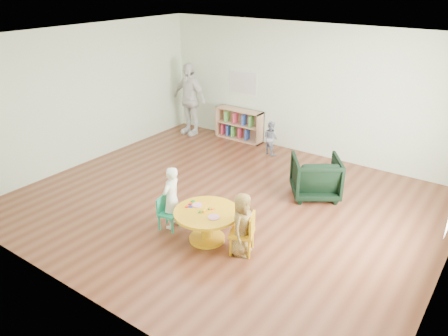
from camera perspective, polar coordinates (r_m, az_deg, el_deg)
name	(u,v)px	position (r m, az deg, el deg)	size (l,w,h in m)	color
room	(226,98)	(6.98, 0.33, 9.10)	(7.10, 7.00, 2.80)	#582C1B
activity_table	(207,220)	(6.55, -2.29, -6.82)	(0.98, 0.98, 0.53)	gold
kid_chair_left	(167,212)	(6.92, -7.50, -5.66)	(0.34, 0.34, 0.54)	#1D9F71
kid_chair_right	(245,232)	(6.28, 2.76, -8.37)	(0.43, 0.43, 0.62)	gold
bookshelf	(239,124)	(10.56, 2.02, 5.71)	(1.20, 0.30, 0.75)	tan
alphabet_poster	(243,83)	(10.39, 2.55, 11.03)	(0.74, 0.01, 0.54)	white
armchair	(316,177)	(7.96, 11.88, -1.12)	(0.81, 0.83, 0.75)	black
child_left	(171,198)	(6.84, -6.88, -3.88)	(0.37, 0.25, 1.02)	white
child_right	(242,224)	(6.18, 2.37, -7.38)	(0.46, 0.30, 0.95)	yellow
toddler	(271,138)	(9.70, 6.13, 3.93)	(0.37, 0.28, 0.75)	#1C2746
adult_caretaker	(189,99)	(10.83, -4.54, 8.97)	(1.03, 0.43, 1.76)	white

